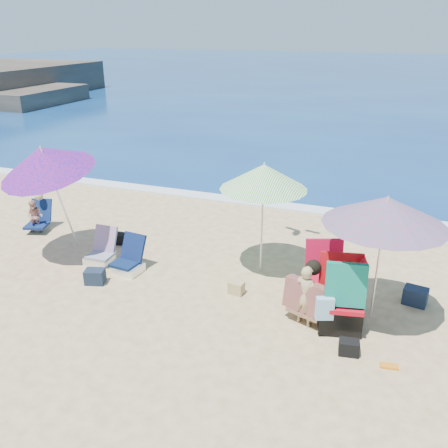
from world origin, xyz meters
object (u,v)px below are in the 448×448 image
(chair_rainbow, at_px, (101,253))
(person_left, at_px, (36,216))
(furled_umbrella, at_px, (359,285))
(person_center, at_px, (307,295))
(umbrella_turquoise, at_px, (386,211))
(umbrella_striped, at_px, (264,177))
(chair_navy, at_px, (129,262))
(umbrella_blue, at_px, (44,160))
(camp_chair_right, at_px, (340,304))
(camp_chair_left, at_px, (327,287))

(chair_rainbow, relative_size, person_left, 0.79)
(furled_umbrella, xyz_separation_m, person_center, (-0.72, -0.32, -0.15))
(umbrella_turquoise, bearing_deg, umbrella_striped, 154.86)
(umbrella_turquoise, distance_m, chair_navy, 4.68)
(umbrella_blue, bearing_deg, camp_chair_right, -5.38)
(camp_chair_right, bearing_deg, camp_chair_left, 114.39)
(camp_chair_right, bearing_deg, furled_umbrella, 55.38)
(furled_umbrella, xyz_separation_m, person_left, (-7.02, 1.10, -0.25))
(umbrella_striped, relative_size, chair_rainbow, 3.13)
(camp_chair_right, distance_m, person_center, 0.51)
(chair_rainbow, height_order, camp_chair_right, camp_chair_right)
(umbrella_striped, bearing_deg, umbrella_turquoise, -25.14)
(umbrella_striped, relative_size, chair_navy, 3.12)
(furled_umbrella, bearing_deg, person_left, 171.07)
(umbrella_blue, bearing_deg, chair_rainbow, 7.43)
(umbrella_turquoise, distance_m, camp_chair_left, 1.68)
(umbrella_turquoise, bearing_deg, person_center, -154.46)
(camp_chair_left, height_order, person_center, camp_chair_left)
(furled_umbrella, relative_size, camp_chair_left, 1.08)
(umbrella_turquoise, xyz_separation_m, furled_umbrella, (-0.24, -0.14, -1.18))
(umbrella_turquoise, relative_size, camp_chair_left, 1.95)
(person_left, bearing_deg, chair_rainbow, -19.35)
(chair_rainbow, distance_m, person_left, 2.31)
(umbrella_blue, bearing_deg, umbrella_striped, 12.93)
(umbrella_blue, relative_size, furled_umbrella, 2.10)
(chair_navy, bearing_deg, person_left, 162.58)
(umbrella_turquoise, xyz_separation_m, umbrella_blue, (-6.03, 0.08, 0.17))
(umbrella_turquoise, xyz_separation_m, camp_chair_left, (-0.74, 0.19, -1.49))
(person_left, bearing_deg, camp_chair_right, -11.71)
(chair_navy, distance_m, person_center, 3.48)
(umbrella_turquoise, relative_size, person_center, 2.08)
(umbrella_blue, relative_size, camp_chair_left, 2.26)
(furled_umbrella, height_order, camp_chair_right, camp_chair_right)
(furled_umbrella, relative_size, person_left, 1.37)
(umbrella_blue, distance_m, chair_rainbow, 2.04)
(chair_navy, height_order, camp_chair_right, camp_chair_right)
(umbrella_blue, height_order, furled_umbrella, umbrella_blue)
(umbrella_striped, distance_m, person_center, 2.26)
(chair_rainbow, xyz_separation_m, person_left, (-2.17, 0.76, 0.20))
(umbrella_blue, relative_size, chair_navy, 3.63)
(umbrella_blue, height_order, chair_rainbow, umbrella_blue)
(chair_navy, xyz_separation_m, person_center, (3.42, -0.52, 0.31))
(camp_chair_left, distance_m, camp_chair_right, 0.71)
(umbrella_striped, distance_m, chair_rainbow, 3.50)
(furled_umbrella, relative_size, chair_navy, 1.73)
(camp_chair_left, relative_size, person_center, 1.07)
(umbrella_striped, bearing_deg, chair_rainbow, -165.39)
(furled_umbrella, xyz_separation_m, camp_chair_right, (-0.21, -0.31, -0.20))
(umbrella_turquoise, distance_m, camp_chair_right, 1.52)
(furled_umbrella, height_order, person_center, furled_umbrella)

